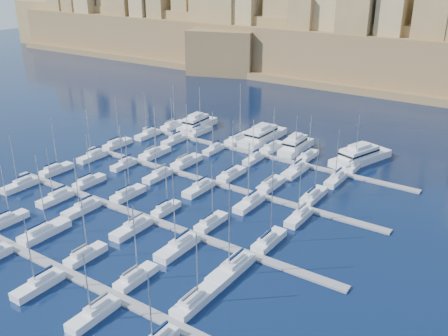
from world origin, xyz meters
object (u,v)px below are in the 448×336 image
Objects in this scene: motor_yacht_a at (197,123)px; motor_yacht_d at (360,156)px; sailboat_4 at (136,277)px; motor_yacht_c at (296,145)px; sailboat_2 at (44,232)px; motor_yacht_b at (262,135)px.

motor_yacht_d is (52.08, 1.49, 0.00)m from motor_yacht_a.
sailboat_4 is 69.63m from motor_yacht_c.
sailboat_2 is 1.19× the size of sailboat_4.
sailboat_4 is (24.78, -1.06, -0.04)m from sailboat_2.
motor_yacht_d is (17.47, 2.20, -0.00)m from motor_yacht_c.
sailboat_4 is at bearing -60.09° from motor_yacht_a.
motor_yacht_d is at bearing 0.01° from motor_yacht_b.
sailboat_4 is 73.72m from motor_yacht_b.
motor_yacht_a is at bearing -178.36° from motor_yacht_d.
sailboat_2 reaches higher than motor_yacht_c.
motor_yacht_c is (19.07, 68.33, 0.95)m from sailboat_2.
motor_yacht_d is (29.38, 0.00, 0.00)m from motor_yacht_b.
motor_yacht_b is (-17.62, 71.58, 0.99)m from sailboat_4.
motor_yacht_d is at bearing 80.67° from sailboat_4.
motor_yacht_b and motor_yacht_d have the same top height.
sailboat_2 is 1.03× the size of motor_yacht_a.
motor_yacht_a is 0.84× the size of motor_yacht_b.
motor_yacht_b is 29.38m from motor_yacht_d.
sailboat_2 is at bearing -77.32° from motor_yacht_a.
motor_yacht_d is at bearing 1.64° from motor_yacht_a.
motor_yacht_c and motor_yacht_d have the same top height.
motor_yacht_a and motor_yacht_c have the same top height.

